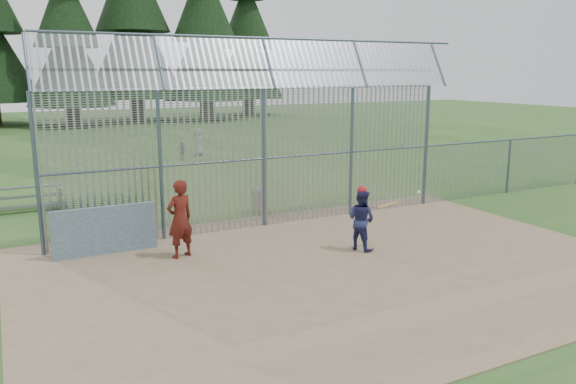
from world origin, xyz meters
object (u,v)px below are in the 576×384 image
trash_can (259,201)px  bleacher (13,199)px  dugout_wall (105,230)px  batter (361,220)px  onlooker (180,219)px

trash_can → bleacher: size_ratio=0.27×
dugout_wall → trash_can: size_ratio=3.05×
trash_can → bleacher: (-7.01, 3.79, 0.03)m
batter → bleacher: bearing=20.6°
dugout_wall → bleacher: bearing=107.6°
trash_can → onlooker: bearing=-137.7°
batter → trash_can: (-0.67, 4.74, -0.41)m
onlooker → trash_can: (3.56, 3.23, -0.59)m
dugout_wall → trash_can: dugout_wall is taller
batter → trash_can: batter is taller
bleacher → onlooker: bearing=-63.8°
trash_can → dugout_wall: bearing=-157.4°
onlooker → bleacher: (-3.45, 7.02, -0.57)m
dugout_wall → bleacher: (-1.88, 5.92, -0.21)m
dugout_wall → onlooker: (1.57, -1.10, 0.36)m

